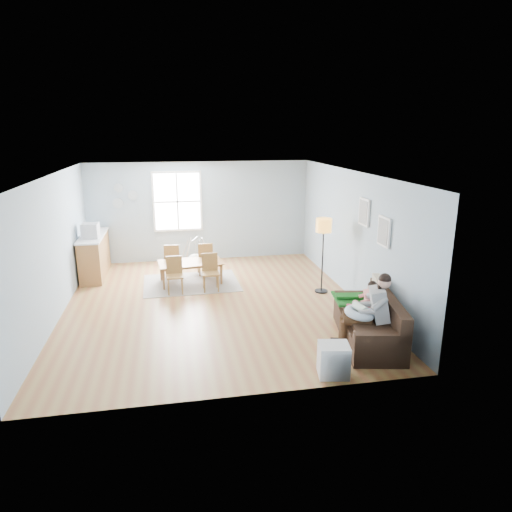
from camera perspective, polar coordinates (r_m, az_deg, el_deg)
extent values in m
cube|color=#985B36|center=(9.66, -5.33, -6.18)|extent=(8.40, 9.40, 0.08)
cube|color=white|center=(8.99, -5.82, 12.13)|extent=(8.40, 9.40, 0.60)
cube|color=#90A9BC|center=(13.80, -7.35, 6.35)|extent=(8.40, 0.08, 3.90)
cube|color=#90A9BC|center=(4.87, -0.35, -10.96)|extent=(8.40, 0.08, 3.90)
cube|color=#90A9BC|center=(10.45, 17.84, 2.78)|extent=(0.08, 9.40, 3.90)
cube|color=white|center=(12.56, -9.81, 6.73)|extent=(1.32, 0.06, 1.62)
cube|color=white|center=(12.53, -9.80, 6.71)|extent=(1.20, 0.02, 1.50)
cube|color=white|center=(12.52, -9.80, 6.71)|extent=(1.20, 0.03, 0.04)
cube|color=white|center=(12.52, -9.80, 6.71)|extent=(0.04, 0.03, 1.50)
cube|color=white|center=(8.52, 15.71, 2.95)|extent=(0.04, 0.44, 0.54)
cube|color=slate|center=(8.51, 15.56, 2.94)|extent=(0.01, 0.36, 0.46)
cube|color=white|center=(9.28, 13.38, 5.36)|extent=(0.04, 0.44, 0.54)
cube|color=slate|center=(9.27, 13.23, 5.36)|extent=(0.01, 0.36, 0.46)
cylinder|color=#95AAB3|center=(12.57, -16.81, 8.15)|extent=(0.24, 0.02, 0.24)
cylinder|color=#95AAB3|center=(12.56, -15.14, 7.35)|extent=(0.26, 0.02, 0.26)
cylinder|color=#95AAB3|center=(12.63, -16.89, 6.34)|extent=(0.28, 0.02, 0.28)
cube|color=black|center=(8.18, 13.76, -8.90)|extent=(1.23, 2.12, 0.40)
cube|color=black|center=(8.11, 16.25, -6.21)|extent=(0.58, 1.99, 0.41)
cube|color=black|center=(7.27, 15.49, -9.83)|extent=(0.88, 0.35, 0.15)
cube|color=black|center=(8.89, 12.60, -4.89)|extent=(0.88, 0.35, 0.15)
cube|color=#166317|center=(8.66, 12.80, -5.20)|extent=(1.02, 0.87, 0.04)
cube|color=tan|center=(8.52, 14.97, -4.12)|extent=(0.25, 0.50, 0.48)
cube|color=#9A9A9D|center=(7.71, 15.15, -5.84)|extent=(0.45, 0.50, 0.57)
sphere|color=tan|center=(7.59, 15.79, -3.15)|extent=(0.21, 0.21, 0.21)
sphere|color=black|center=(7.58, 15.81, -2.84)|extent=(0.20, 0.20, 0.20)
cylinder|color=#312212|center=(7.67, 12.55, -7.94)|extent=(0.47, 0.28, 0.15)
cylinder|color=#312212|center=(7.86, 12.40, -7.34)|extent=(0.47, 0.28, 0.15)
cylinder|color=#312212|center=(7.76, 10.87, -9.73)|extent=(0.12, 0.12, 0.49)
cylinder|color=#312212|center=(7.95, 10.76, -9.08)|extent=(0.12, 0.12, 0.49)
cube|color=black|center=(7.84, 10.22, -11.09)|extent=(0.25, 0.16, 0.08)
cube|color=black|center=(8.03, 10.13, -10.42)|extent=(0.25, 0.16, 0.08)
torus|color=silver|center=(7.71, 12.84, -6.96)|extent=(0.61, 0.60, 0.21)
cylinder|color=white|center=(7.68, 12.88, -6.34)|extent=(0.18, 0.31, 0.13)
sphere|color=tan|center=(7.81, 12.31, -5.78)|extent=(0.11, 0.11, 0.11)
cube|color=silver|center=(8.18, 14.03, -5.36)|extent=(0.28, 0.30, 0.35)
sphere|color=tan|center=(8.10, 14.34, -3.76)|extent=(0.16, 0.16, 0.16)
sphere|color=black|center=(8.09, 14.36, -3.57)|extent=(0.16, 0.16, 0.16)
cylinder|color=#D53464|center=(8.14, 12.40, -6.53)|extent=(0.30, 0.16, 0.09)
cylinder|color=#D53464|center=(8.26, 12.29, -6.18)|extent=(0.30, 0.16, 0.09)
cylinder|color=#D53464|center=(8.18, 11.38, -7.60)|extent=(0.07, 0.07, 0.29)
cylinder|color=#D53464|center=(8.31, 11.28, -7.23)|extent=(0.07, 0.07, 0.29)
cylinder|color=black|center=(10.39, 8.15, -4.35)|extent=(0.29, 0.29, 0.03)
cylinder|color=black|center=(10.17, 8.31, -0.54)|extent=(0.03, 0.03, 1.47)
cylinder|color=#FFA635|center=(9.98, 8.48, 3.82)|extent=(0.34, 0.34, 0.29)
cube|color=silver|center=(6.98, 9.67, -12.68)|extent=(0.50, 0.47, 0.49)
cube|color=black|center=(6.95, 8.04, -12.74)|extent=(0.09, 0.33, 0.39)
cube|color=gray|center=(10.96, -8.09, -3.34)|extent=(2.25, 1.74, 0.01)
imported|color=brown|center=(10.88, -8.14, -2.08)|extent=(1.55, 0.97, 0.52)
cube|color=olive|center=(10.23, -10.11, -2.51)|extent=(0.37, 0.37, 0.04)
cube|color=olive|center=(10.33, -10.20, -1.06)|extent=(0.35, 0.04, 0.40)
cylinder|color=olive|center=(10.15, -10.88, -3.87)|extent=(0.04, 0.04, 0.40)
cylinder|color=olive|center=(10.16, -9.19, -3.78)|extent=(0.04, 0.04, 0.40)
cylinder|color=olive|center=(10.43, -10.91, -3.33)|extent=(0.04, 0.04, 0.40)
cylinder|color=olive|center=(10.44, -9.27, -3.25)|extent=(0.04, 0.04, 0.40)
cube|color=olive|center=(10.28, -5.70, -2.20)|extent=(0.38, 0.38, 0.04)
cube|color=olive|center=(10.38, -5.80, -0.73)|extent=(0.36, 0.04, 0.41)
cylinder|color=olive|center=(10.19, -6.45, -3.58)|extent=(0.04, 0.04, 0.40)
cylinder|color=olive|center=(10.21, -4.74, -3.49)|extent=(0.04, 0.04, 0.40)
cylinder|color=olive|center=(10.48, -6.57, -3.04)|extent=(0.04, 0.04, 0.40)
cylinder|color=olive|center=(10.50, -4.90, -2.96)|extent=(0.04, 0.04, 0.40)
cube|color=olive|center=(11.41, -10.39, -0.56)|extent=(0.41, 0.41, 0.04)
cube|color=olive|center=(11.18, -10.51, 0.32)|extent=(0.37, 0.07, 0.42)
cylinder|color=olive|center=(11.60, -9.53, -1.30)|extent=(0.04, 0.04, 0.41)
cylinder|color=olive|center=(11.63, -11.05, -1.34)|extent=(0.04, 0.04, 0.41)
cylinder|color=olive|center=(11.31, -9.62, -1.75)|extent=(0.04, 0.04, 0.41)
cylinder|color=olive|center=(11.33, -11.18, -1.79)|extent=(0.04, 0.04, 0.41)
cube|color=olive|center=(11.46, -6.43, -0.35)|extent=(0.41, 0.41, 0.04)
cube|color=olive|center=(11.23, -6.33, 0.53)|extent=(0.36, 0.06, 0.41)
cylinder|color=olive|center=(11.68, -5.77, -1.06)|extent=(0.04, 0.04, 0.41)
cylinder|color=olive|center=(11.64, -7.26, -1.16)|extent=(0.04, 0.04, 0.41)
cylinder|color=olive|center=(11.39, -5.52, -1.48)|extent=(0.04, 0.04, 0.41)
cylinder|color=olive|center=(11.35, -7.04, -1.59)|extent=(0.04, 0.04, 0.41)
cube|color=brown|center=(11.99, -19.53, 0.03)|extent=(0.50, 1.81, 1.00)
cube|color=silver|center=(11.87, -19.75, 2.42)|extent=(0.54, 1.85, 0.04)
cube|color=#AAAAAE|center=(11.49, -19.99, 2.99)|extent=(0.40, 0.38, 0.36)
cube|color=black|center=(11.53, -20.85, 2.95)|extent=(0.04, 0.29, 0.25)
cylinder|color=#AAAAAE|center=(11.51, -7.65, 2.11)|extent=(0.18, 0.49, 0.04)
ellipsoid|color=beige|center=(11.64, -7.56, -0.28)|extent=(0.36, 0.36, 0.22)
cylinder|color=#AAAAAE|center=(11.57, -7.60, 0.91)|extent=(0.01, 0.01, 0.40)
cylinder|color=#AAAAAE|center=(11.43, -9.26, -0.27)|extent=(0.39, 0.23, 0.87)
cylinder|color=#AAAAAE|center=(11.29, -6.54, -0.36)|extent=(0.22, 0.40, 0.87)
cylinder|color=#AAAAAE|center=(11.95, -8.55, 0.45)|extent=(0.22, 0.40, 0.87)
cylinder|color=#AAAAAE|center=(11.82, -5.94, 0.37)|extent=(0.39, 0.23, 0.87)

